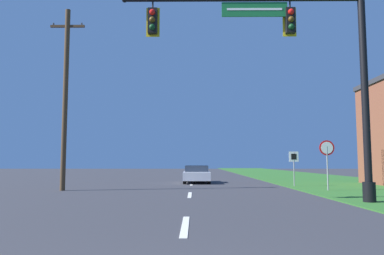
{
  "coord_description": "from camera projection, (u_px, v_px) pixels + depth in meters",
  "views": [
    {
      "loc": [
        0.22,
        -2.63,
        1.45
      ],
      "look_at": [
        0.0,
        27.05,
        4.2
      ],
      "focal_mm": 35.0,
      "sensor_mm": 36.0,
      "label": 1
    }
  ],
  "objects": [
    {
      "name": "grass_verge_right",
      "position": [
        314.0,
        179.0,
        32.29
      ],
      "size": [
        10.0,
        110.0,
        0.04
      ],
      "color": "#2D6626",
      "rests_on": "ground"
    },
    {
      "name": "road_center_line",
      "position": [
        191.0,
        184.0,
        24.4
      ],
      "size": [
        0.16,
        34.8,
        0.01
      ],
      "color": "silver",
      "rests_on": "ground"
    },
    {
      "name": "signal_mast",
      "position": [
        305.0,
        62.0,
        13.67
      ],
      "size": [
        9.12,
        0.47,
        8.33
      ],
      "color": "black",
      "rests_on": "grass_verge_right"
    },
    {
      "name": "car_ahead",
      "position": [
        197.0,
        174.0,
        26.36
      ],
      "size": [
        1.83,
        4.56,
        1.19
      ],
      "color": "black",
      "rests_on": "ground"
    },
    {
      "name": "stop_sign",
      "position": [
        327.0,
        154.0,
        18.84
      ],
      "size": [
        0.76,
        0.07,
        2.5
      ],
      "color": "gray",
      "rests_on": "grass_verge_right"
    },
    {
      "name": "route_sign_post",
      "position": [
        294.0,
        161.0,
        22.12
      ],
      "size": [
        0.55,
        0.06,
        2.03
      ],
      "color": "gray",
      "rests_on": "grass_verge_right"
    },
    {
      "name": "utility_pole_near",
      "position": [
        65.0,
        95.0,
        19.47
      ],
      "size": [
        1.8,
        0.26,
        9.52
      ],
      "color": "#4C3823",
      "rests_on": "ground"
    }
  ]
}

